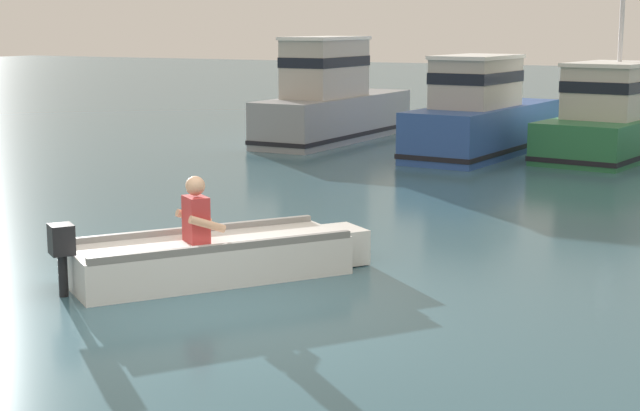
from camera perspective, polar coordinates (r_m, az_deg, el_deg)
ground_plane at (r=10.11m, az=-6.34°, el=-6.04°), size 120.00×120.00×0.00m
rowboat_with_person at (r=11.32m, az=-6.05°, el=-2.93°), size 2.70×3.33×1.19m
moored_boat_grey at (r=24.43m, az=0.70°, el=5.95°), size 1.63×5.84×2.55m
moored_boat_blue at (r=22.07m, az=9.30°, el=5.02°), size 2.05×5.38×2.19m
moored_boat_green at (r=22.55m, az=16.68°, el=4.67°), size 2.61×5.71×3.59m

